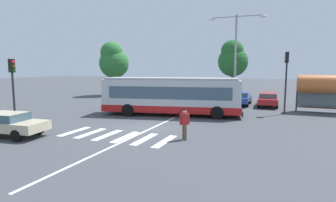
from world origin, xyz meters
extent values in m
plane|color=#424449|center=(0.00, 0.00, 0.00)|extent=(160.00, 160.00, 0.00)
cylinder|color=black|center=(3.11, 7.17, 0.50)|extent=(1.04, 0.50, 1.00)
cylinder|color=black|center=(3.59, 4.88, 0.50)|extent=(1.04, 0.50, 1.00)
cylinder|color=black|center=(-3.76, 5.74, 0.50)|extent=(1.04, 0.50, 1.00)
cylinder|color=black|center=(-3.29, 3.45, 0.50)|extent=(1.04, 0.50, 1.00)
cube|color=silver|center=(-0.30, 5.27, 1.62)|extent=(11.26, 4.73, 2.55)
cube|color=red|center=(-0.30, 5.27, 0.62)|extent=(11.37, 4.78, 0.55)
cube|color=#3D5666|center=(-0.30, 5.27, 1.93)|extent=(9.98, 4.52, 0.96)
cube|color=#3D5666|center=(5.07, 6.38, 1.83)|extent=(0.50, 2.20, 1.63)
cube|color=black|center=(5.07, 6.38, 2.72)|extent=(0.45, 1.91, 0.28)
cube|color=#99999E|center=(-0.30, 5.27, 2.98)|extent=(10.79, 4.44, 0.16)
cube|color=#28282B|center=(5.17, 6.41, 0.43)|extent=(0.64, 2.52, 0.36)
cylinder|color=brown|center=(3.19, -1.60, 0.42)|extent=(0.16, 0.16, 0.85)
cylinder|color=brown|center=(3.35, -1.77, 0.42)|extent=(0.16, 0.16, 0.85)
cube|color=#B22323|center=(3.27, -1.69, 1.15)|extent=(0.47, 0.46, 0.60)
cylinder|color=#B22323|center=(3.09, -1.85, 1.12)|extent=(0.10, 0.10, 0.55)
cylinder|color=#B22323|center=(3.45, -1.53, 1.12)|extent=(0.10, 0.10, 0.55)
sphere|color=tan|center=(3.27, -1.69, 1.56)|extent=(0.22, 0.22, 0.22)
sphere|color=black|center=(3.27, -1.69, 1.63)|extent=(0.19, 0.19, 0.19)
cylinder|color=black|center=(-5.06, -3.80, 0.32)|extent=(0.66, 0.27, 0.64)
cylinder|color=black|center=(-4.86, -5.47, 0.32)|extent=(0.66, 0.27, 0.64)
cylinder|color=black|center=(-7.83, -4.13, 0.32)|extent=(0.66, 0.27, 0.64)
cube|color=#C6B793|center=(-6.35, -4.80, 0.64)|extent=(4.68, 2.33, 0.52)
cube|color=#3D5666|center=(-6.43, -4.81, 1.12)|extent=(2.33, 1.84, 0.44)
cube|color=#C6B793|center=(-6.43, -4.81, 1.30)|extent=(2.15, 1.75, 0.09)
cylinder|color=black|center=(-7.58, 14.88, 0.32)|extent=(0.22, 0.65, 0.64)
cylinder|color=black|center=(-5.91, 14.93, 0.32)|extent=(0.22, 0.65, 0.64)
cylinder|color=black|center=(-7.50, 12.09, 0.32)|extent=(0.22, 0.65, 0.64)
cylinder|color=black|center=(-5.83, 12.14, 0.32)|extent=(0.22, 0.65, 0.64)
cube|color=black|center=(-6.70, 13.51, 0.64)|extent=(1.95, 4.55, 0.52)
cube|color=#3D5666|center=(-6.70, 13.42, 1.12)|extent=(1.66, 2.20, 0.44)
cube|color=black|center=(-6.70, 13.42, 1.30)|extent=(1.58, 2.02, 0.09)
cylinder|color=black|center=(-4.97, 14.89, 0.32)|extent=(0.20, 0.64, 0.64)
cylinder|color=black|center=(-3.29, 14.89, 0.32)|extent=(0.20, 0.64, 0.64)
cylinder|color=black|center=(-4.96, 12.10, 0.32)|extent=(0.20, 0.64, 0.64)
cylinder|color=black|center=(-3.29, 12.10, 0.32)|extent=(0.20, 0.64, 0.64)
cube|color=#38383D|center=(-4.13, 13.50, 0.64)|extent=(1.83, 4.50, 0.52)
cube|color=#3D5666|center=(-4.13, 13.41, 1.12)|extent=(1.60, 2.16, 0.44)
cube|color=#38383D|center=(-4.13, 13.41, 1.30)|extent=(1.53, 1.98, 0.09)
cylinder|color=black|center=(-2.35, 15.39, 0.32)|extent=(0.24, 0.65, 0.64)
cylinder|color=black|center=(-0.68, 15.49, 0.32)|extent=(0.24, 0.65, 0.64)
cylinder|color=black|center=(-2.19, 12.61, 0.32)|extent=(0.24, 0.65, 0.64)
cylinder|color=black|center=(-0.52, 12.71, 0.32)|extent=(0.24, 0.65, 0.64)
cube|color=#B7BABF|center=(-1.43, 14.05, 0.64)|extent=(2.08, 4.60, 0.52)
cube|color=#3D5666|center=(-1.43, 13.96, 1.12)|extent=(1.72, 2.25, 0.44)
cube|color=#B7BABF|center=(-1.43, 13.96, 1.30)|extent=(1.64, 2.07, 0.09)
cylinder|color=black|center=(0.30, 15.13, 0.32)|extent=(0.24, 0.65, 0.64)
cylinder|color=black|center=(1.98, 15.23, 0.32)|extent=(0.24, 0.65, 0.64)
cylinder|color=black|center=(0.48, 12.35, 0.32)|extent=(0.24, 0.65, 0.64)
cylinder|color=black|center=(2.15, 12.45, 0.32)|extent=(0.24, 0.65, 0.64)
cube|color=#C6B793|center=(1.23, 13.79, 0.64)|extent=(2.09, 4.60, 0.52)
cube|color=#3D5666|center=(1.23, 13.70, 1.12)|extent=(1.73, 2.25, 0.44)
cube|color=#C6B793|center=(1.23, 13.70, 1.30)|extent=(1.65, 2.07, 0.09)
cylinder|color=black|center=(3.24, 15.09, 0.32)|extent=(0.21, 0.64, 0.64)
cylinder|color=black|center=(4.91, 15.12, 0.32)|extent=(0.21, 0.64, 0.64)
cylinder|color=black|center=(3.28, 12.30, 0.32)|extent=(0.21, 0.64, 0.64)
cylinder|color=black|center=(4.96, 12.33, 0.32)|extent=(0.21, 0.64, 0.64)
cube|color=#234293|center=(4.10, 13.71, 0.64)|extent=(1.89, 4.53, 0.52)
cube|color=#3D5666|center=(4.10, 13.62, 1.12)|extent=(1.64, 2.19, 0.44)
cube|color=#234293|center=(4.10, 13.62, 1.30)|extent=(1.56, 2.00, 0.09)
cylinder|color=black|center=(5.90, 15.02, 0.32)|extent=(0.22, 0.65, 0.64)
cylinder|color=black|center=(7.57, 15.07, 0.32)|extent=(0.22, 0.65, 0.64)
cylinder|color=black|center=(5.98, 12.23, 0.32)|extent=(0.22, 0.65, 0.64)
cylinder|color=black|center=(7.65, 12.28, 0.32)|extent=(0.22, 0.65, 0.64)
cube|color=#AD1E1E|center=(6.78, 13.65, 0.64)|extent=(1.96, 4.55, 0.52)
cube|color=#3D5666|center=(6.78, 13.56, 1.12)|extent=(1.67, 2.21, 0.44)
cube|color=#AD1E1E|center=(6.78, 13.56, 1.30)|extent=(1.59, 2.03, 0.09)
cylinder|color=#28282B|center=(-8.71, -2.39, 1.78)|extent=(0.14, 0.14, 3.57)
cube|color=black|center=(-8.71, -2.39, 4.02)|extent=(0.28, 0.32, 0.90)
cylinder|color=red|center=(-8.54, -2.39, 4.29)|extent=(0.04, 0.20, 0.20)
cylinder|color=#463707|center=(-8.54, -2.39, 3.99)|extent=(0.04, 0.20, 0.20)
cylinder|color=#093B10|center=(-8.54, -2.39, 3.69)|extent=(0.04, 0.20, 0.20)
cylinder|color=#28282B|center=(8.30, 9.31, 2.13)|extent=(0.14, 0.14, 4.25)
cube|color=black|center=(8.30, 9.31, 4.70)|extent=(0.28, 0.32, 0.90)
cylinder|color=red|center=(8.13, 9.31, 4.97)|extent=(0.04, 0.20, 0.20)
cylinder|color=#463707|center=(8.13, 9.31, 4.67)|extent=(0.04, 0.20, 0.20)
cylinder|color=#093B10|center=(8.13, 9.31, 4.37)|extent=(0.04, 0.20, 0.20)
cylinder|color=#28282B|center=(9.26, 11.14, 1.15)|extent=(0.12, 0.12, 2.30)
cube|color=slate|center=(11.33, 11.84, 1.26)|extent=(3.98, 0.04, 1.93)
cylinder|color=#BC602D|center=(11.33, 11.14, 2.48)|extent=(4.23, 1.54, 1.54)
cube|color=#4C3823|center=(11.33, 11.14, 0.45)|extent=(3.32, 0.36, 0.08)
cylinder|color=#939399|center=(3.93, 10.55, 4.30)|extent=(0.20, 0.20, 8.59)
cylinder|color=#939399|center=(5.07, 10.55, 8.44)|extent=(2.28, 0.10, 0.10)
ellipsoid|color=silver|center=(6.21, 10.55, 8.31)|extent=(0.60, 0.32, 0.20)
cylinder|color=#939399|center=(2.79, 10.55, 8.44)|extent=(2.28, 0.10, 0.10)
ellipsoid|color=silver|center=(1.65, 10.55, 8.31)|extent=(0.60, 0.32, 0.20)
cylinder|color=brown|center=(-13.46, 17.09, 1.49)|extent=(0.36, 0.36, 2.99)
sphere|color=#2D7033|center=(-13.46, 17.09, 4.40)|extent=(4.03, 4.03, 4.03)
sphere|color=#2D7033|center=(-13.60, 16.78, 5.81)|extent=(3.02, 3.02, 3.02)
cylinder|color=brown|center=(2.56, 17.45, 1.66)|extent=(0.36, 0.36, 3.31)
sphere|color=#236028|center=(2.56, 17.45, 4.52)|extent=(3.46, 3.46, 3.46)
sphere|color=#236028|center=(2.49, 17.29, 5.73)|extent=(2.59, 2.59, 2.59)
cube|color=silver|center=(-3.63, -2.41, 0.00)|extent=(0.45, 2.66, 0.01)
cube|color=silver|center=(-2.42, -2.41, 0.00)|extent=(0.45, 2.66, 0.01)
cube|color=silver|center=(-1.21, -2.41, 0.00)|extent=(0.45, 2.66, 0.01)
cube|color=silver|center=(-0.01, -2.41, 0.00)|extent=(0.45, 2.66, 0.01)
cube|color=silver|center=(1.20, -2.41, 0.00)|extent=(0.45, 2.66, 0.01)
cube|color=silver|center=(2.41, -2.41, 0.00)|extent=(0.45, 2.66, 0.01)
cube|color=silver|center=(0.37, 2.00, 0.00)|extent=(0.16, 24.00, 0.01)
camera|label=1|loc=(8.12, -15.79, 3.97)|focal=29.93mm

